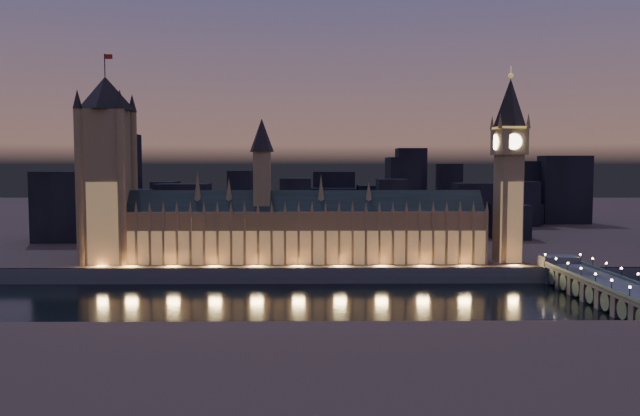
{
  "coord_description": "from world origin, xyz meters",
  "views": [
    {
      "loc": [
        1.05,
        -276.47,
        61.18
      ],
      "look_at": [
        5.0,
        55.0,
        38.0
      ],
      "focal_mm": 35.0,
      "sensor_mm": 36.0,
      "label": 1
    }
  ],
  "objects_px": {
    "palace_of_westminster": "(297,228)",
    "elizabeth_tower": "(509,154)",
    "victoria_tower": "(107,160)",
    "westminster_bridge": "(601,288)"
  },
  "relations": [
    {
      "from": "palace_of_westminster",
      "to": "victoria_tower",
      "type": "xyz_separation_m",
      "value": [
        -102.72,
        0.18,
        37.09
      ]
    },
    {
      "from": "westminster_bridge",
      "to": "palace_of_westminster",
      "type": "bearing_deg",
      "value": 154.58
    },
    {
      "from": "palace_of_westminster",
      "to": "victoria_tower",
      "type": "height_order",
      "value": "victoria_tower"
    },
    {
      "from": "palace_of_westminster",
      "to": "elizabeth_tower",
      "type": "height_order",
      "value": "elizabeth_tower"
    },
    {
      "from": "victoria_tower",
      "to": "westminster_bridge",
      "type": "xyz_separation_m",
      "value": [
        239.84,
        -65.36,
        -57.47
      ]
    },
    {
      "from": "elizabeth_tower",
      "to": "westminster_bridge",
      "type": "xyz_separation_m",
      "value": [
        21.84,
        -65.37,
        -61.08
      ]
    },
    {
      "from": "palace_of_westminster",
      "to": "westminster_bridge",
      "type": "xyz_separation_m",
      "value": [
        137.12,
        -65.18,
        -20.39
      ]
    },
    {
      "from": "palace_of_westminster",
      "to": "victoria_tower",
      "type": "relative_size",
      "value": 1.8
    },
    {
      "from": "victoria_tower",
      "to": "elizabeth_tower",
      "type": "xyz_separation_m",
      "value": [
        218.0,
        0.0,
        3.6
      ]
    },
    {
      "from": "palace_of_westminster",
      "to": "elizabeth_tower",
      "type": "bearing_deg",
      "value": 0.09
    }
  ]
}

